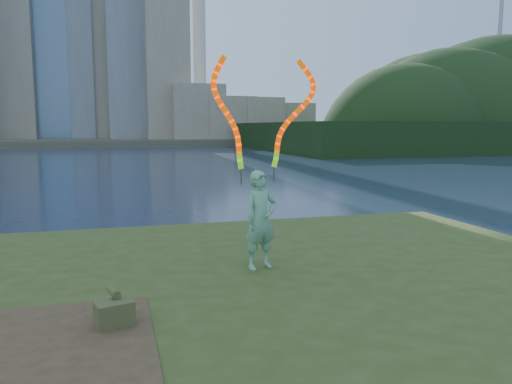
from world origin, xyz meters
name	(u,v)px	position (x,y,z in m)	size (l,w,h in m)	color
ground	(173,306)	(0.00, 0.00, 0.00)	(320.00, 320.00, 0.00)	#1A2741
grassy_knoll	(191,337)	(0.00, -2.30, 0.34)	(20.00, 18.00, 0.80)	#374619
dirt_patch	(17,351)	(-2.20, -3.20, 0.81)	(3.20, 3.00, 0.02)	#47331E
far_shore	(118,141)	(0.00, 95.00, 0.60)	(320.00, 40.00, 1.20)	#464233
wooded_hill	(491,146)	(59.57, 59.96, 0.16)	(78.00, 50.00, 63.00)	black
woman_with_ribbons	(260,195)	(1.57, -0.60, 2.19)	(2.05, 0.76, 4.20)	#197A44
canvas_bag	(114,313)	(-1.08, -2.74, 0.99)	(0.55, 0.62, 0.46)	#454324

